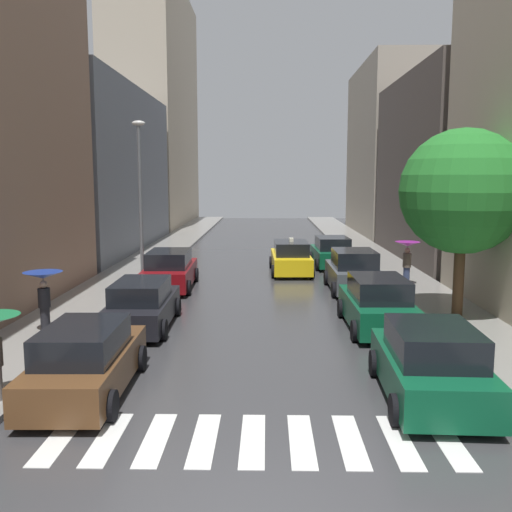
# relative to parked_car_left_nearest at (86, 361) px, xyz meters

# --- Properties ---
(ground_plane) EXTENTS (28.00, 72.00, 0.04)m
(ground_plane) POSITION_rel_parked_car_left_nearest_xyz_m (3.77, 19.18, -0.78)
(ground_plane) COLOR #363639
(sidewalk_left) EXTENTS (3.00, 72.00, 0.15)m
(sidewalk_left) POSITION_rel_parked_car_left_nearest_xyz_m (-2.73, 19.18, -0.68)
(sidewalk_left) COLOR gray
(sidewalk_left) RESTS_ON ground
(sidewalk_right) EXTENTS (3.00, 72.00, 0.15)m
(sidewalk_right) POSITION_rel_parked_car_left_nearest_xyz_m (10.27, 19.18, -0.68)
(sidewalk_right) COLOR gray
(sidewalk_right) RESTS_ON ground
(crosswalk_stripes) EXTENTS (7.65, 2.20, 0.01)m
(crosswalk_stripes) POSITION_rel_parked_car_left_nearest_xyz_m (3.77, -2.18, -0.75)
(crosswalk_stripes) COLOR silver
(crosswalk_stripes) RESTS_ON ground
(building_left_mid) EXTENTS (6.00, 19.56, 10.57)m
(building_left_mid) POSITION_rel_parked_car_left_nearest_xyz_m (-7.23, 25.28, 4.53)
(building_left_mid) COLOR slate
(building_left_mid) RESTS_ON ground
(building_left_far) EXTENTS (6.00, 20.23, 23.18)m
(building_left_far) POSITION_rel_parked_car_left_nearest_xyz_m (-7.23, 45.88, 10.83)
(building_left_far) COLOR #B2A38C
(building_left_far) RESTS_ON ground
(building_right_mid) EXTENTS (6.00, 14.51, 10.61)m
(building_right_mid) POSITION_rel_parked_car_left_nearest_xyz_m (14.77, 21.29, 4.55)
(building_right_mid) COLOR #564C47
(building_right_mid) RESTS_ON ground
(building_right_far) EXTENTS (6.00, 14.64, 14.02)m
(building_right_far) POSITION_rel_parked_car_left_nearest_xyz_m (14.77, 36.71, 6.25)
(building_right_far) COLOR #9E9384
(building_right_far) RESTS_ON ground
(parked_car_left_nearest) EXTENTS (2.07, 4.56, 1.61)m
(parked_car_left_nearest) POSITION_rel_parked_car_left_nearest_xyz_m (0.00, 0.00, 0.00)
(parked_car_left_nearest) COLOR brown
(parked_car_left_nearest) RESTS_ON ground
(parked_car_left_second) EXTENTS (2.08, 4.63, 1.56)m
(parked_car_left_second) POSITION_rel_parked_car_left_nearest_xyz_m (0.00, 5.68, -0.02)
(parked_car_left_second) COLOR black
(parked_car_left_second) RESTS_ON ground
(parked_car_left_third) EXTENTS (2.23, 4.77, 1.68)m
(parked_car_left_third) POSITION_rel_parked_car_left_nearest_xyz_m (-0.22, 12.20, 0.03)
(parked_car_left_third) COLOR maroon
(parked_car_left_third) RESTS_ON ground
(parked_car_right_nearest) EXTENTS (2.29, 4.35, 1.69)m
(parked_car_right_nearest) POSITION_rel_parked_car_left_nearest_xyz_m (7.58, -0.20, 0.03)
(parked_car_right_nearest) COLOR #0C4C2D
(parked_car_right_nearest) RESTS_ON ground
(parked_car_right_second) EXTENTS (2.10, 4.44, 1.71)m
(parked_car_right_second) POSITION_rel_parked_car_left_nearest_xyz_m (7.55, 5.64, 0.04)
(parked_car_right_second) COLOR #0C4C2D
(parked_car_right_second) RESTS_ON ground
(parked_car_right_third) EXTENTS (2.18, 4.23, 1.78)m
(parked_car_right_third) POSITION_rel_parked_car_left_nearest_xyz_m (7.70, 11.72, 0.07)
(parked_car_right_third) COLOR #474C51
(parked_car_right_third) RESTS_ON ground
(parked_car_right_fourth) EXTENTS (2.22, 4.32, 1.64)m
(parked_car_right_fourth) POSITION_rel_parked_car_left_nearest_xyz_m (7.54, 18.40, 0.01)
(parked_car_right_fourth) COLOR #0C4C2D
(parked_car_right_fourth) RESTS_ON ground
(taxi_midroad) EXTENTS (2.17, 4.64, 1.81)m
(taxi_midroad) POSITION_rel_parked_car_left_nearest_xyz_m (5.23, 16.31, 0.01)
(taxi_midroad) COLOR yellow
(taxi_midroad) RESTS_ON ground
(pedestrian_foreground) EXTENTS (1.08, 1.08, 1.90)m
(pedestrian_foreground) POSITION_rel_parked_car_left_nearest_xyz_m (10.13, 12.45, 0.82)
(pedestrian_foreground) COLOR navy
(pedestrian_foreground) RESTS_ON sidewalk_right
(pedestrian_by_kerb) EXTENTS (1.16, 1.16, 1.85)m
(pedestrian_by_kerb) POSITION_rel_parked_car_left_nearest_xyz_m (-2.73, 4.60, 0.81)
(pedestrian_by_kerb) COLOR black
(pedestrian_by_kerb) RESTS_ON sidewalk_left
(street_tree_right) EXTENTS (4.17, 4.17, 6.30)m
(street_tree_right) POSITION_rel_parked_car_left_nearest_xyz_m (10.53, 6.96, 3.59)
(street_tree_right) COLOR #513823
(street_tree_right) RESTS_ON sidewalk_right
(lamp_post_left) EXTENTS (0.60, 0.28, 7.20)m
(lamp_post_left) POSITION_rel_parked_car_left_nearest_xyz_m (-1.78, 13.81, 3.53)
(lamp_post_left) COLOR #595B60
(lamp_post_left) RESTS_ON sidewalk_left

